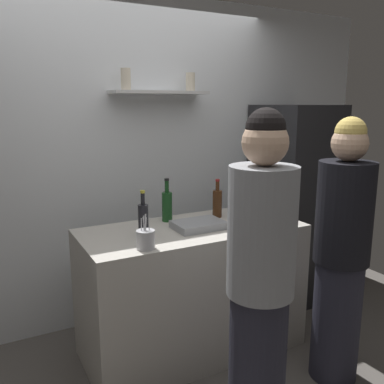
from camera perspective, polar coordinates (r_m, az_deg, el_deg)
The scene contains 12 objects.
back_wall_assembly at distance 3.42m, azimuth -9.32°, elevation 4.03°, with size 4.80×0.32×2.60m.
refrigerator at distance 3.88m, azimuth 13.60°, elevation -1.60°, with size 0.58×0.68×1.75m.
counter at distance 3.08m, azimuth 0.00°, elevation -13.10°, with size 1.54×0.70×0.92m, color #B7B2A8.
baking_pan at distance 2.88m, azimuth 0.90°, elevation -4.50°, with size 0.34×0.24×0.05m, color gray.
utensil_holder at distance 2.49m, azimuth -6.34°, elevation -6.43°, with size 0.11×0.11×0.21m.
wine_bottle_green_glass at distance 3.04m, azimuth -3.42°, elevation -1.82°, with size 0.07×0.07×0.32m.
wine_bottle_dark_glass at distance 2.70m, azimuth -6.66°, elevation -3.68°, with size 0.07×0.07×0.30m.
wine_bottle_amber_glass at distance 3.15m, azimuth 3.46°, elevation -1.44°, with size 0.07×0.07×0.29m.
wine_bottle_pale_glass at distance 3.34m, azimuth 9.13°, elevation -0.49°, with size 0.07×0.07×0.34m.
water_bottle_plastic at distance 3.16m, azimuth 10.87°, elevation -1.82°, with size 0.08×0.08×0.23m.
person_blonde at distance 2.79m, azimuth 19.66°, elevation -8.11°, with size 0.34×0.34×1.69m.
person_grey_hoodie at distance 2.18m, azimuth 9.26°, elevation -12.33°, with size 0.34×0.34×1.75m.
Camera 1 is at (-1.08, -1.96, 1.76)m, focal length 39.13 mm.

